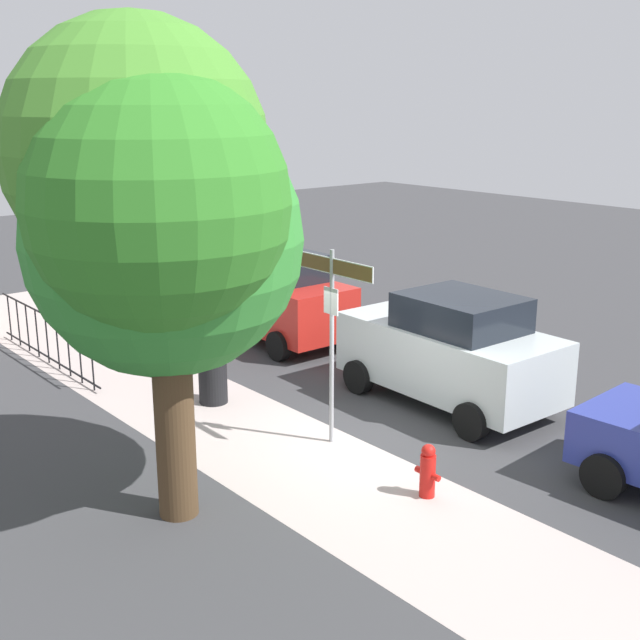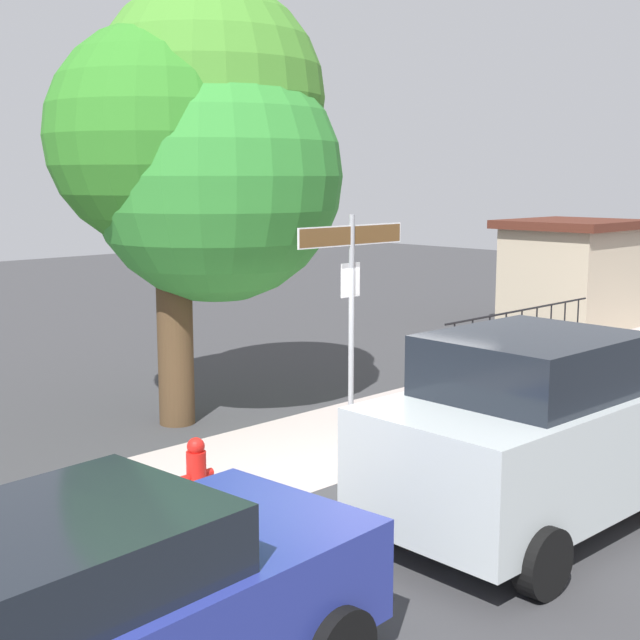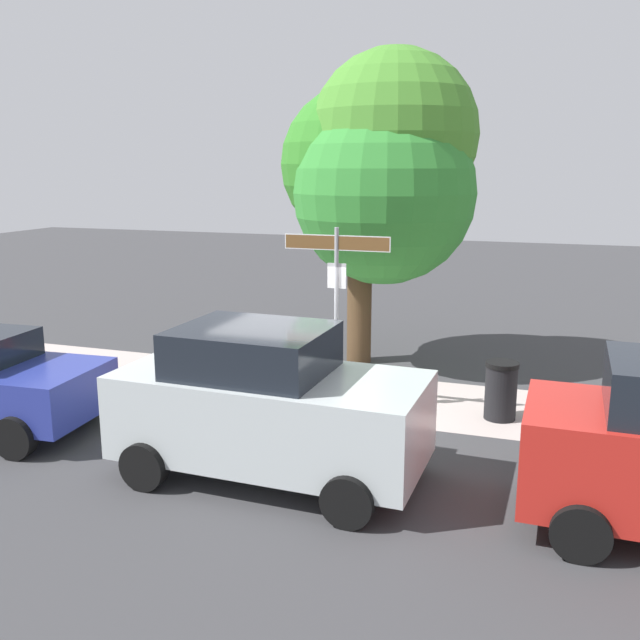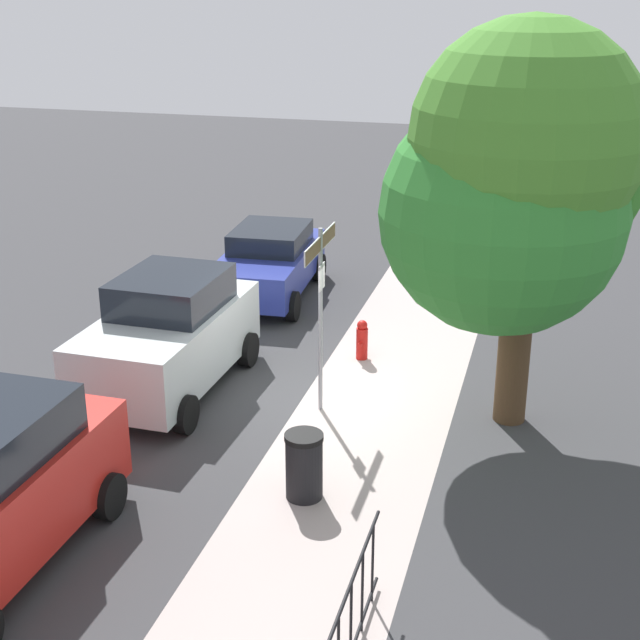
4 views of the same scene
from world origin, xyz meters
The scene contains 9 objects.
ground_plane centered at (0.00, 0.00, 0.00)m, with size 60.00×60.00×0.00m, color #38383A.
sidewalk_strip centered at (2.00, 1.30, 0.00)m, with size 24.00×2.60×0.00m, color #B0A19C.
street_sign centered at (0.38, 0.40, 2.30)m, with size 1.81×0.07×3.15m.
shade_tree centered at (0.34, 3.39, 4.11)m, with size 4.09×3.85×6.42m.
car_silver centered at (0.30, -2.35, 1.02)m, with size 4.13×2.18×2.05m.
car_red centered at (5.65, -2.38, 1.02)m, with size 4.26×2.00×2.05m.
iron_fence centered at (7.25, 2.30, 0.56)m, with size 4.88×0.04×1.07m.
fire_hydrant centered at (-1.89, 0.60, 0.38)m, with size 0.42×0.22×0.78m.
trash_bin centered at (3.09, 0.90, 0.49)m, with size 0.55×0.55×0.98m.
Camera 1 is at (-8.74, 8.34, 5.37)m, focal length 45.35 mm.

